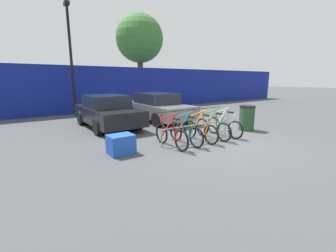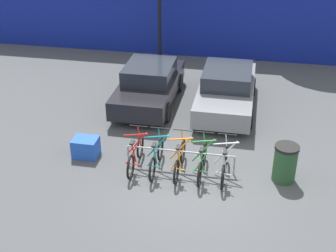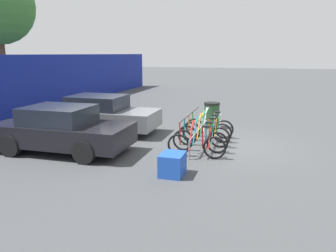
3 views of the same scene
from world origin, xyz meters
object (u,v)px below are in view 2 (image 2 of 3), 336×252
bicycle_orange (180,160)px  bicycle_silver (225,164)px  bicycle_red (136,155)px  bicycle_green (202,162)px  cargo_crate (86,147)px  car_grey (226,89)px  bicycle_teal (156,157)px  car_black (149,84)px  bike_rack (180,154)px  trash_bin (285,163)px

bicycle_orange → bicycle_silver: 1.20m
bicycle_red → bicycle_green: (1.82, 0.00, 0.00)m
bicycle_green → cargo_crate: bicycle_green is taller
cargo_crate → car_grey: bearing=46.4°
bicycle_teal → car_black: (-1.12, 4.02, 0.31)m
bicycle_red → bicycle_teal: 0.58m
bicycle_silver → bike_rack: bearing=169.9°
bicycle_orange → car_grey: car_grey is taller
bike_rack → cargo_crate: size_ratio=4.22×
trash_bin → cargo_crate: (-5.48, 0.15, -0.24)m
bicycle_orange → cargo_crate: (-2.74, 0.29, -0.10)m
bicycle_green → cargo_crate: size_ratio=2.44×
bicycle_silver → bicycle_orange: bearing=176.9°
bicycle_red → car_black: (-0.54, 4.02, 0.31)m
car_black → cargo_crate: size_ratio=5.90×
bicycle_teal → cargo_crate: 2.13m
bicycle_orange → car_grey: bearing=76.8°
bike_rack → bicycle_green: 0.64m
bicycle_silver → trash_bin: 1.56m
bicycle_orange → car_black: (-1.75, 4.02, 0.31)m
trash_bin → car_grey: bearing=114.9°
bicycle_silver → bicycle_green: bearing=176.9°
bicycle_red → bicycle_orange: same height
cargo_crate → trash_bin: bearing=-1.5°
bicycle_teal → car_black: 4.18m
bicycle_orange → cargo_crate: size_ratio=2.44×
car_black → cargo_crate: bearing=-104.9°
bike_rack → bicycle_silver: 1.22m
bicycle_silver → cargo_crate: bearing=172.7°
bicycle_teal → car_black: car_black is taller
bike_rack → bicycle_teal: bearing=-166.6°
bicycle_silver → cargo_crate: 3.95m
bicycle_orange → bicycle_silver: (1.20, 0.00, 0.00)m
bike_rack → car_grey: car_grey is taller
bicycle_red → car_black: bearing=97.3°
bicycle_red → car_grey: 4.63m
cargo_crate → bicycle_red: bearing=-10.8°
bicycle_red → bicycle_green: 1.82m
cargo_crate → bicycle_green: bearing=-5.0°
bicycle_red → cargo_crate: size_ratio=2.44×
bicycle_orange → bicycle_red: bearing=179.1°
bicycle_teal → bicycle_green: (1.24, 0.00, 0.00)m
car_black → bicycle_teal: bearing=-74.5°
bicycle_orange → bicycle_green: size_ratio=1.00×
trash_bin → cargo_crate: trash_bin is taller
bicycle_red → bicycle_silver: 2.41m
bicycle_green → bicycle_red: bearing=-178.8°
bicycle_red → bicycle_teal: (0.58, 0.00, 0.00)m
bicycle_orange → bicycle_green: 0.60m
cargo_crate → bike_rack: bearing=-3.0°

